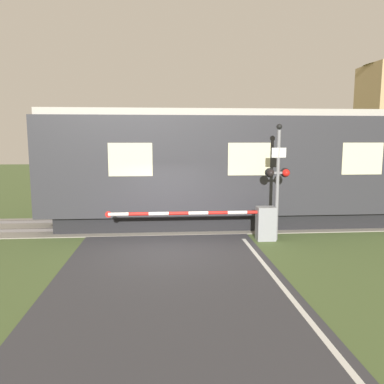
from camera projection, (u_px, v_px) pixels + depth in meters
The scene contains 5 objects.
ground_plane at pixel (168, 250), 11.17m from camera, with size 80.00×80.00×0.00m, color #4C6033.
track_bed at pixel (167, 225), 14.38m from camera, with size 36.00×3.20×0.13m.
train at pixel (241, 168), 14.29m from camera, with size 14.72×2.82×4.33m.
crossing_barrier at pixel (252, 222), 12.17m from camera, with size 5.47×0.44×1.11m.
signal_post at pixel (278, 175), 12.00m from camera, with size 0.81×0.26×3.77m.
Camera 1 is at (-0.12, -10.84, 3.29)m, focal length 35.00 mm.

